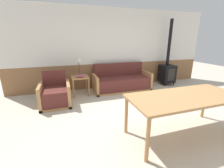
{
  "coord_description": "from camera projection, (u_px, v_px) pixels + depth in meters",
  "views": [
    {
      "loc": [
        -1.79,
        -2.47,
        1.71
      ],
      "look_at": [
        -0.64,
        1.05,
        0.58
      ],
      "focal_mm": 24.0,
      "sensor_mm": 36.0,
      "label": 1
    }
  ],
  "objects": [
    {
      "name": "wall_back",
      "position": [
        115.0,
        49.0,
        5.28
      ],
      "size": [
        7.2,
        0.06,
        2.7
      ],
      "color": "#8E603D",
      "rests_on": "ground_plane"
    },
    {
      "name": "couch",
      "position": [
        122.0,
        82.0,
        5.13
      ],
      "size": [
        1.94,
        0.77,
        0.89
      ],
      "color": "#B27F4C",
      "rests_on": "ground_plane"
    },
    {
      "name": "table_lamp",
      "position": [
        79.0,
        61.0,
        4.56
      ],
      "size": [
        0.22,
        0.22,
        0.6
      ],
      "color": "#4C3823",
      "rests_on": "side_table"
    },
    {
      "name": "wood_stove",
      "position": [
        167.0,
        70.0,
        5.71
      ],
      "size": [
        0.5,
        0.49,
        2.38
      ],
      "color": "black",
      "rests_on": "ground_plane"
    },
    {
      "name": "armchair",
      "position": [
        55.0,
        95.0,
        3.97
      ],
      "size": [
        0.77,
        0.81,
        0.87
      ],
      "rotation": [
        0.0,
        0.0,
        0.06
      ],
      "color": "#B27F4C",
      "rests_on": "ground_plane"
    },
    {
      "name": "side_table",
      "position": [
        80.0,
        80.0,
        4.64
      ],
      "size": [
        0.52,
        0.52,
        0.58
      ],
      "color": "#B27F4C",
      "rests_on": "ground_plane"
    },
    {
      "name": "ground_plane",
      "position": [
        155.0,
        120.0,
        3.28
      ],
      "size": [
        16.0,
        16.0,
        0.0
      ],
      "primitive_type": "plane",
      "color": "beige"
    },
    {
      "name": "book_stack",
      "position": [
        81.0,
        76.0,
        4.52
      ],
      "size": [
        0.23,
        0.18,
        0.07
      ],
      "color": "#B22823",
      "rests_on": "side_table"
    },
    {
      "name": "dining_table",
      "position": [
        185.0,
        100.0,
        2.59
      ],
      "size": [
        2.0,
        0.86,
        0.76
      ],
      "color": "#B27F4C",
      "rests_on": "ground_plane"
    }
  ]
}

